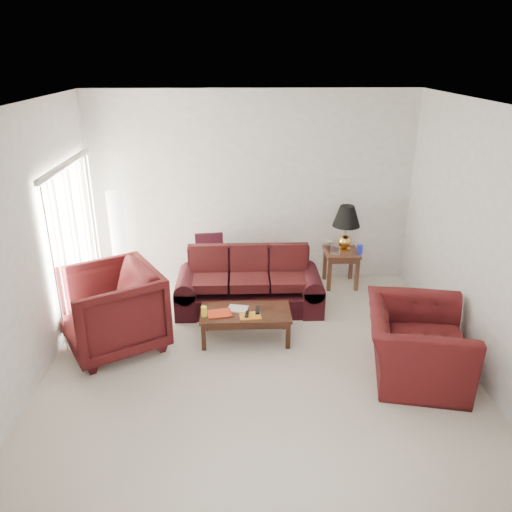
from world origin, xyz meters
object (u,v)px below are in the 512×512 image
at_px(sofa, 249,281).
at_px(armchair_left, 111,310).
at_px(floor_lamp, 119,242).
at_px(armchair_right, 416,344).
at_px(coffee_table, 246,325).
at_px(end_table, 341,268).

height_order(sofa, armchair_left, armchair_left).
bearing_deg(sofa, floor_lamp, 158.61).
bearing_deg(armchair_left, floor_lamp, 158.08).
bearing_deg(sofa, armchair_left, -154.12).
distance_m(sofa, armchair_left, 1.98).
distance_m(armchair_right, coffee_table, 2.11).
relative_size(armchair_right, coffee_table, 1.09).
xyz_separation_m(floor_lamp, armchair_left, (0.23, -1.60, -0.29)).
bearing_deg(armchair_right, floor_lamp, 70.48).
bearing_deg(sofa, end_table, 23.41).
bearing_deg(armchair_left, armchair_right, 48.60).
xyz_separation_m(floor_lamp, coffee_table, (1.89, -1.49, -0.61)).
distance_m(end_table, armchair_left, 3.64).
xyz_separation_m(armchair_left, coffee_table, (1.67, 0.11, -0.32)).
height_order(sofa, armchair_right, sofa).
bearing_deg(coffee_table, floor_lamp, 143.99).
relative_size(sofa, armchair_right, 1.65).
bearing_deg(sofa, armchair_right, -45.56).
distance_m(end_table, armchair_right, 2.47).
height_order(armchair_right, coffee_table, armchair_right).
relative_size(floor_lamp, armchair_right, 1.29).
relative_size(floor_lamp, armchair_left, 1.42).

